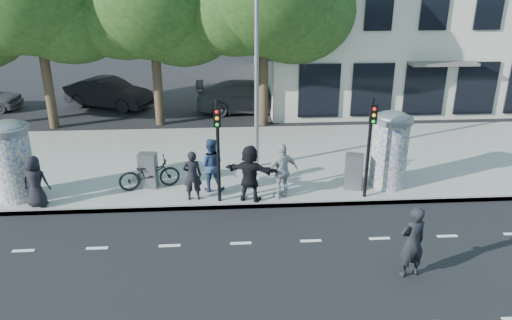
{
  "coord_description": "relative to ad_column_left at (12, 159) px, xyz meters",
  "views": [
    {
      "loc": [
        -0.37,
        -10.81,
        7.45
      ],
      "look_at": [
        0.57,
        3.5,
        1.69
      ],
      "focal_mm": 35.0,
      "sensor_mm": 36.0,
      "label": 1
    }
  ],
  "objects": [
    {
      "name": "street_lamp",
      "position": [
        8.0,
        2.13,
        3.26
      ],
      "size": [
        0.25,
        0.93,
        8.0
      ],
      "color": "slate",
      "rests_on": "sidewalk"
    },
    {
      "name": "car_mid",
      "position": [
        0.61,
        11.47,
        -0.75
      ],
      "size": [
        3.45,
        5.02,
        1.57
      ],
      "primitive_type": "imported",
      "rotation": [
        0.0,
        0.0,
        1.15
      ],
      "color": "black",
      "rests_on": "ground"
    },
    {
      "name": "traffic_pole_far",
      "position": [
        11.4,
        -0.71,
        0.69
      ],
      "size": [
        0.22,
        0.31,
        3.4
      ],
      "color": "black",
      "rests_on": "sidewalk"
    },
    {
      "name": "ad_column_left",
      "position": [
        0.0,
        0.0,
        0.0
      ],
      "size": [
        1.36,
        1.36,
        2.65
      ],
      "color": "beige",
      "rests_on": "sidewalk"
    },
    {
      "name": "ped_e",
      "position": [
        8.66,
        -0.53,
        -0.45
      ],
      "size": [
        1.25,
        0.98,
        1.88
      ],
      "primitive_type": "imported",
      "rotation": [
        0.0,
        0.0,
        3.51
      ],
      "color": "#A2A2A5",
      "rests_on": "sidewalk"
    },
    {
      "name": "traffic_pole_near",
      "position": [
        6.6,
        -0.71,
        0.69
      ],
      "size": [
        0.22,
        0.31,
        3.4
      ],
      "color": "black",
      "rests_on": "sidewalk"
    },
    {
      "name": "ped_b",
      "position": [
        5.74,
        -0.48,
        -0.55
      ],
      "size": [
        0.64,
        0.44,
        1.68
      ],
      "primitive_type": "imported",
      "rotation": [
        0.0,
        0.0,
        3.21
      ],
      "color": "black",
      "rests_on": "sidewalk"
    },
    {
      "name": "man_road",
      "position": [
        11.4,
        -4.89,
        -0.58
      ],
      "size": [
        0.79,
        0.61,
        1.92
      ],
      "primitive_type": "imported",
      "rotation": [
        0.0,
        0.0,
        3.38
      ],
      "color": "black",
      "rests_on": "ground"
    },
    {
      "name": "ground",
      "position": [
        7.2,
        -4.5,
        -1.54
      ],
      "size": [
        120.0,
        120.0,
        0.0
      ],
      "primitive_type": "plane",
      "color": "black",
      "rests_on": "ground"
    },
    {
      "name": "car_right",
      "position": [
        8.14,
        10.15,
        -0.74
      ],
      "size": [
        2.4,
        5.57,
        1.6
      ],
      "primitive_type": "imported",
      "rotation": [
        0.0,
        0.0,
        1.6
      ],
      "color": "#494B50",
      "rests_on": "ground"
    },
    {
      "name": "bicycle",
      "position": [
        4.22,
        0.48,
        -0.85
      ],
      "size": [
        1.21,
        2.17,
        1.08
      ],
      "primitive_type": "imported",
      "rotation": [
        0.0,
        0.0,
        1.83
      ],
      "color": "black",
      "rests_on": "sidewalk"
    },
    {
      "name": "ad_column_right",
      "position": [
        12.4,
        0.2,
        0.0
      ],
      "size": [
        1.36,
        1.36,
        2.65
      ],
      "color": "beige",
      "rests_on": "sidewalk"
    },
    {
      "name": "lane_dash_far",
      "position": [
        7.2,
        -3.1,
        -1.53
      ],
      "size": [
        32.0,
        0.12,
        0.01
      ],
      "primitive_type": "cube",
      "color": "silver",
      "rests_on": "ground"
    },
    {
      "name": "ped_a",
      "position": [
        0.86,
        -0.65,
        -0.54
      ],
      "size": [
        0.87,
        0.61,
        1.69
      ],
      "primitive_type": "imported",
      "rotation": [
        0.0,
        0.0,
        3.05
      ],
      "color": "black",
      "rests_on": "sidewalk"
    },
    {
      "name": "cabinet_right",
      "position": [
        11.17,
        0.02,
        -0.77
      ],
      "size": [
        0.7,
        0.6,
        1.24
      ],
      "primitive_type": "cube",
      "rotation": [
        0.0,
        0.0,
        -0.32
      ],
      "color": "#5D5F61",
      "rests_on": "sidewalk"
    },
    {
      "name": "cabinet_left",
      "position": [
        4.17,
        0.59,
        -0.78
      ],
      "size": [
        0.64,
        0.51,
        1.22
      ],
      "primitive_type": "cube",
      "rotation": [
        0.0,
        0.0,
        -0.16
      ],
      "color": "slate",
      "rests_on": "sidewalk"
    },
    {
      "name": "sidewalk",
      "position": [
        7.2,
        3.0,
        -1.46
      ],
      "size": [
        40.0,
        8.0,
        0.15
      ],
      "primitive_type": "cube",
      "color": "gray",
      "rests_on": "ground"
    },
    {
      "name": "ped_f",
      "position": [
        7.6,
        -0.65,
        -0.44
      ],
      "size": [
        1.86,
        1.12,
        1.89
      ],
      "primitive_type": "imported",
      "rotation": [
        0.0,
        0.0,
        2.84
      ],
      "color": "black",
      "rests_on": "sidewalk"
    },
    {
      "name": "ped_c",
      "position": [
        6.32,
        0.2,
        -0.47
      ],
      "size": [
        0.93,
        0.75,
        1.84
      ],
      "primitive_type": "imported",
      "rotation": [
        0.0,
        0.0,
        3.09
      ],
      "color": "navy",
      "rests_on": "sidewalk"
    },
    {
      "name": "curb",
      "position": [
        7.2,
        -0.95,
        -1.46
      ],
      "size": [
        40.0,
        0.1,
        0.16
      ],
      "primitive_type": "cube",
      "color": "slate",
      "rests_on": "ground"
    }
  ]
}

